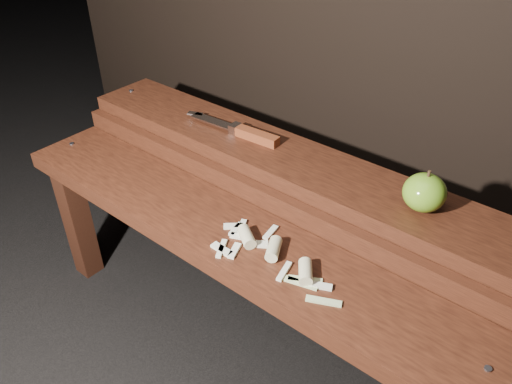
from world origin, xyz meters
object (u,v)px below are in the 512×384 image
Objects in this scene: bench_front_tier at (221,252)px; knife at (245,132)px; bench_rear_tier at (283,185)px; apple at (424,192)px.

knife is (-0.13, 0.23, 0.16)m from bench_front_tier.
bench_front_tier is 0.23m from bench_rear_tier.
knife is (-0.13, 0.01, 0.10)m from bench_rear_tier.
apple is (0.33, 0.00, 0.12)m from bench_rear_tier.
bench_rear_tier reaches higher than bench_front_tier.
bench_rear_tier is 0.36m from apple.
bench_front_tier is 1.00× the size of bench_rear_tier.
knife is at bearing 118.31° from bench_front_tier.
bench_front_tier is 0.45m from apple.
bench_front_tier is 4.23× the size of knife.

